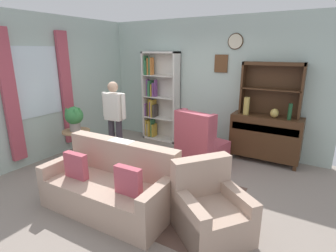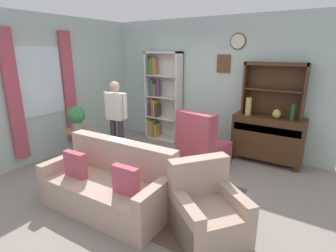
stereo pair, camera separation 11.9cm
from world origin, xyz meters
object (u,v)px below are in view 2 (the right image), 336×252
vase_tall (248,106)px  wingback_chair (201,145)px  coffee_table (149,161)px  sideboard (267,137)px  vase_round (277,114)px  potted_plant_large (76,116)px  potted_plant_small (82,160)px  person_reading (116,115)px  bookshelf (161,99)px  couch_floral (109,186)px  sideboard_hutch (275,82)px  armchair_floral (207,212)px  bottle_wine (292,112)px  plant_stand (79,142)px  book_stack (150,152)px

vase_tall → wingback_chair: 1.18m
coffee_table → sideboard: bearing=51.4°
vase_round → potted_plant_large: 3.75m
potted_plant_small → person_reading: size_ratio=0.19×
bookshelf → couch_floral: (1.08, -2.85, -0.69)m
sideboard_hutch → sideboard: bearing=-90.0°
sideboard → couch_floral: size_ratio=0.71×
armchair_floral → coffee_table: armchair_floral is taller
bottle_wine → potted_plant_small: bottle_wine is taller
sideboard → couch_floral: 3.14m
bottle_wine → plant_stand: size_ratio=0.47×
vase_tall → potted_plant_small: size_ratio=1.15×
bookshelf → person_reading: bookshelf is taller
sideboard_hutch → vase_round: bearing=-53.5°
coffee_table → bottle_wine: bearing=43.3°
armchair_floral → wingback_chair: size_ratio=1.02×
sideboard_hutch → person_reading: 3.07m
person_reading → sideboard_hutch: bearing=30.7°
wingback_chair → plant_stand: wingback_chair is taller
vase_tall → armchair_floral: bearing=-83.0°
plant_stand → bookshelf: bearing=73.8°
armchair_floral → book_stack: (-1.43, 0.82, 0.18)m
vase_tall → wingback_chair: (-0.65, -0.69, -0.71)m
sideboard → sideboard_hutch: 1.06m
sideboard_hutch → person_reading: (-2.58, -1.53, -0.65)m
sideboard_hutch → person_reading: size_ratio=0.71×
potted_plant_small → book_stack: 1.37m
bottle_wine → armchair_floral: bottle_wine is taller
sideboard_hutch → coffee_table: (-1.47, -1.95, -1.21)m
vase_round → person_reading: person_reading is taller
potted_plant_small → sideboard: bearing=37.9°
bookshelf → potted_plant_large: (-0.57, -2.02, -0.09)m
bookshelf → wingback_chair: 1.84m
sideboard_hutch → potted_plant_large: 3.79m
wingback_chair → potted_plant_small: bearing=-141.1°
potted_plant_small → person_reading: person_reading is taller
vase_round → plant_stand: bearing=-150.4°
potted_plant_small → book_stack: bearing=17.9°
plant_stand → potted_plant_large: potted_plant_large is taller
person_reading → coffee_table: bearing=-20.8°
armchair_floral → couch_floral: bearing=-171.8°
vase_round → potted_plant_small: vase_round is taller
sideboard_hutch → vase_tall: 0.64m
armchair_floral → bookshelf: bearing=132.9°
armchair_floral → sideboard_hutch: bearing=88.2°
vase_tall → couch_floral: vase_tall is taller
couch_floral → potted_plant_small: (-1.31, 0.60, -0.14)m
vase_round → armchair_floral: bearing=-94.9°
plant_stand → person_reading: (0.55, 0.49, 0.51)m
bookshelf → armchair_floral: bearing=-47.1°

